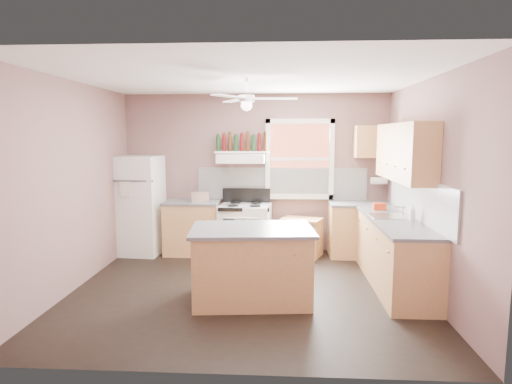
# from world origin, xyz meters

# --- Properties ---
(floor) EXTENTS (4.50, 4.50, 0.00)m
(floor) POSITION_xyz_m (0.00, 0.00, 0.00)
(floor) COLOR black
(floor) RESTS_ON ground
(ceiling) EXTENTS (4.50, 4.50, 0.00)m
(ceiling) POSITION_xyz_m (0.00, 0.00, 2.70)
(ceiling) COLOR white
(ceiling) RESTS_ON ground
(wall_back) EXTENTS (4.50, 0.05, 2.70)m
(wall_back) POSITION_xyz_m (0.00, 2.02, 1.35)
(wall_back) COLOR #755551
(wall_back) RESTS_ON ground
(wall_right) EXTENTS (0.05, 4.00, 2.70)m
(wall_right) POSITION_xyz_m (2.27, 0.00, 1.35)
(wall_right) COLOR #755551
(wall_right) RESTS_ON ground
(wall_left) EXTENTS (0.05, 4.00, 2.70)m
(wall_left) POSITION_xyz_m (-2.27, 0.00, 1.35)
(wall_left) COLOR #755551
(wall_left) RESTS_ON ground
(backsplash_back) EXTENTS (2.90, 0.03, 0.55)m
(backsplash_back) POSITION_xyz_m (0.45, 1.99, 1.18)
(backsplash_back) COLOR white
(backsplash_back) RESTS_ON wall_back
(backsplash_right) EXTENTS (0.03, 2.60, 0.55)m
(backsplash_right) POSITION_xyz_m (2.23, 0.30, 1.18)
(backsplash_right) COLOR white
(backsplash_right) RESTS_ON wall_right
(window_view) EXTENTS (1.00, 0.02, 1.20)m
(window_view) POSITION_xyz_m (0.75, 1.98, 1.60)
(window_view) COLOR brown
(window_view) RESTS_ON wall_back
(window_frame) EXTENTS (1.16, 0.07, 1.36)m
(window_frame) POSITION_xyz_m (0.75, 1.96, 1.60)
(window_frame) COLOR white
(window_frame) RESTS_ON wall_back
(refrigerator) EXTENTS (0.75, 0.73, 1.66)m
(refrigerator) POSITION_xyz_m (-1.95, 1.66, 0.83)
(refrigerator) COLOR white
(refrigerator) RESTS_ON floor
(base_cabinet_left) EXTENTS (0.90, 0.60, 0.86)m
(base_cabinet_left) POSITION_xyz_m (-1.06, 1.70, 0.43)
(base_cabinet_left) COLOR #B2794A
(base_cabinet_left) RESTS_ON floor
(counter_left) EXTENTS (0.92, 0.62, 0.04)m
(counter_left) POSITION_xyz_m (-1.06, 1.70, 0.88)
(counter_left) COLOR #505053
(counter_left) RESTS_ON base_cabinet_left
(toaster) EXTENTS (0.31, 0.23, 0.18)m
(toaster) POSITION_xyz_m (-0.91, 1.63, 0.99)
(toaster) COLOR silver
(toaster) RESTS_ON counter_left
(stove) EXTENTS (0.88, 0.72, 0.86)m
(stove) POSITION_xyz_m (-0.16, 1.62, 0.43)
(stove) COLOR white
(stove) RESTS_ON floor
(range_hood) EXTENTS (0.78, 0.50, 0.14)m
(range_hood) POSITION_xyz_m (-0.23, 1.75, 1.62)
(range_hood) COLOR white
(range_hood) RESTS_ON wall_back
(bottle_shelf) EXTENTS (0.90, 0.26, 0.03)m
(bottle_shelf) POSITION_xyz_m (-0.23, 1.87, 1.72)
(bottle_shelf) COLOR white
(bottle_shelf) RESTS_ON range_hood
(cart) EXTENTS (0.75, 0.63, 0.63)m
(cart) POSITION_xyz_m (0.79, 1.67, 0.32)
(cart) COLOR #B2794A
(cart) RESTS_ON floor
(base_cabinet_corner) EXTENTS (1.00, 0.60, 0.86)m
(base_cabinet_corner) POSITION_xyz_m (1.75, 1.70, 0.43)
(base_cabinet_corner) COLOR #B2794A
(base_cabinet_corner) RESTS_ON floor
(base_cabinet_right) EXTENTS (0.60, 2.20, 0.86)m
(base_cabinet_right) POSITION_xyz_m (1.95, 0.30, 0.43)
(base_cabinet_right) COLOR #B2794A
(base_cabinet_right) RESTS_ON floor
(counter_corner) EXTENTS (1.02, 0.62, 0.04)m
(counter_corner) POSITION_xyz_m (1.75, 1.70, 0.88)
(counter_corner) COLOR #505053
(counter_corner) RESTS_ON base_cabinet_corner
(counter_right) EXTENTS (0.62, 2.22, 0.04)m
(counter_right) POSITION_xyz_m (1.94, 0.30, 0.88)
(counter_right) COLOR #505053
(counter_right) RESTS_ON base_cabinet_right
(sink) EXTENTS (0.55, 0.45, 0.03)m
(sink) POSITION_xyz_m (1.94, 0.50, 0.90)
(sink) COLOR silver
(sink) RESTS_ON counter_right
(faucet) EXTENTS (0.03, 0.03, 0.14)m
(faucet) POSITION_xyz_m (2.10, 0.50, 0.97)
(faucet) COLOR silver
(faucet) RESTS_ON sink
(upper_cabinet_right) EXTENTS (0.33, 1.80, 0.76)m
(upper_cabinet_right) POSITION_xyz_m (2.08, 0.50, 1.78)
(upper_cabinet_right) COLOR #B2794A
(upper_cabinet_right) RESTS_ON wall_right
(upper_cabinet_corner) EXTENTS (0.60, 0.33, 0.52)m
(upper_cabinet_corner) POSITION_xyz_m (1.95, 1.83, 1.90)
(upper_cabinet_corner) COLOR #B2794A
(upper_cabinet_corner) RESTS_ON wall_back
(paper_towel) EXTENTS (0.26, 0.12, 0.12)m
(paper_towel) POSITION_xyz_m (2.07, 1.86, 1.25)
(paper_towel) COLOR white
(paper_towel) RESTS_ON wall_back
(island) EXTENTS (1.45, 0.99, 0.86)m
(island) POSITION_xyz_m (0.09, -0.34, 0.43)
(island) COLOR #B2794A
(island) RESTS_ON floor
(island_top) EXTENTS (1.53, 1.08, 0.04)m
(island_top) POSITION_xyz_m (0.09, -0.34, 0.88)
(island_top) COLOR #505053
(island_top) RESTS_ON island
(ceiling_fan_hub) EXTENTS (0.20, 0.20, 0.08)m
(ceiling_fan_hub) POSITION_xyz_m (0.00, 0.00, 2.45)
(ceiling_fan_hub) COLOR white
(ceiling_fan_hub) RESTS_ON ceiling
(soap_bottle) EXTENTS (0.11, 0.11, 0.21)m
(soap_bottle) POSITION_xyz_m (2.13, 0.16, 1.01)
(soap_bottle) COLOR silver
(soap_bottle) RESTS_ON counter_right
(red_caddy) EXTENTS (0.18, 0.12, 0.10)m
(red_caddy) POSITION_xyz_m (1.90, 1.03, 0.95)
(red_caddy) COLOR #BA300F
(red_caddy) RESTS_ON counter_right
(wine_bottles) EXTENTS (0.86, 0.06, 0.31)m
(wine_bottles) POSITION_xyz_m (-0.23, 1.87, 1.88)
(wine_bottles) COLOR #143819
(wine_bottles) RESTS_ON bottle_shelf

